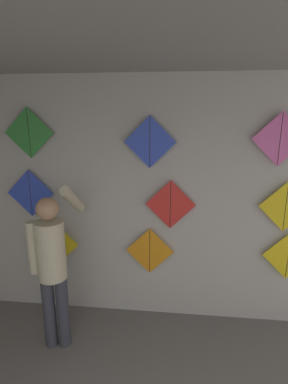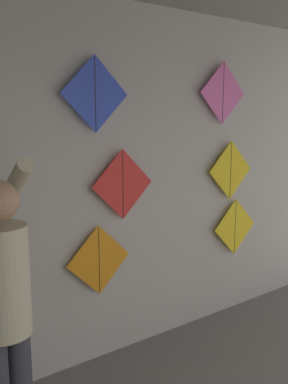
{
  "view_description": "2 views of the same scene",
  "coord_description": "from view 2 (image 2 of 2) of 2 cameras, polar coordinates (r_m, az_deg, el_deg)",
  "views": [
    {
      "loc": [
        0.21,
        0.16,
        2.4
      ],
      "look_at": [
        -0.11,
        3.08,
        1.62
      ],
      "focal_mm": 28.0,
      "sensor_mm": 36.0,
      "label": 1
    },
    {
      "loc": [
        -1.64,
        0.57,
        1.96
      ],
      "look_at": [
        0.18,
        3.08,
        1.39
      ],
      "focal_mm": 40.0,
      "sensor_mm": 36.0,
      "label": 2
    }
  ],
  "objects": [
    {
      "name": "shopkeeper",
      "position": [
        2.47,
        -18.24,
        -13.57
      ],
      "size": [
        0.44,
        0.63,
        1.74
      ],
      "rotation": [
        0.0,
        0.0,
        0.16
      ],
      "color": "#383842",
      "rests_on": "ground"
    },
    {
      "name": "kite_7",
      "position": [
        3.17,
        -6.54,
        12.85
      ],
      "size": [
        0.55,
        0.01,
        0.55
      ],
      "color": "blue"
    },
    {
      "name": "kite_5",
      "position": [
        4.11,
        11.46,
        2.87
      ],
      "size": [
        0.55,
        0.01,
        0.55
      ],
      "color": "yellow"
    },
    {
      "name": "kite_2",
      "position": [
        4.28,
        12.03,
        -4.54
      ],
      "size": [
        0.55,
        0.01,
        0.55
      ],
      "color": "yellow"
    },
    {
      "name": "back_panel",
      "position": [
        3.33,
        -5.91,
        0.62
      ],
      "size": [
        5.62,
        0.06,
        2.8
      ],
      "primitive_type": "cube",
      "color": "#BCB7AD",
      "rests_on": "ground"
    },
    {
      "name": "kite_8",
      "position": [
        3.98,
        10.49,
        12.84
      ],
      "size": [
        0.55,
        0.01,
        0.55
      ],
      "color": "pink"
    },
    {
      "name": "kite_4",
      "position": [
        3.33,
        -2.85,
        1.03
      ],
      "size": [
        0.55,
        0.01,
        0.55
      ],
      "color": "red"
    },
    {
      "name": "kite_1",
      "position": [
        3.36,
        -6.02,
        -9.01
      ],
      "size": [
        0.55,
        0.01,
        0.55
      ],
      "color": "orange"
    }
  ]
}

